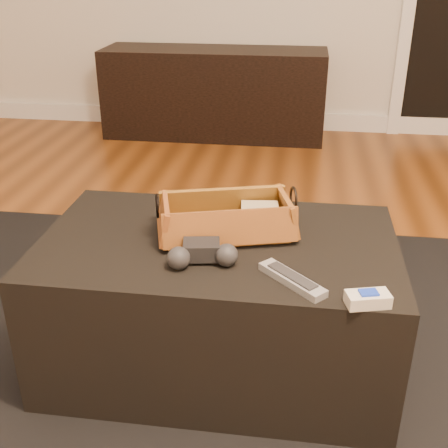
# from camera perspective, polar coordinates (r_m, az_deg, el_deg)

# --- Properties ---
(floor) EXTENTS (5.00, 5.50, 0.01)m
(floor) POSITION_cam_1_polar(r_m,az_deg,el_deg) (1.74, -0.78, -16.13)
(floor) COLOR brown
(floor) RESTS_ON ground
(baseboard) EXTENTS (5.00, 0.04, 0.12)m
(baseboard) POSITION_cam_1_polar(r_m,az_deg,el_deg) (4.16, 4.97, 10.50)
(baseboard) COLOR white
(baseboard) RESTS_ON floor
(media_cabinet) EXTENTS (1.48, 0.45, 0.58)m
(media_cabinet) POSITION_cam_1_polar(r_m,az_deg,el_deg) (3.93, -0.97, 13.15)
(media_cabinet) COLOR black
(media_cabinet) RESTS_ON floor
(area_rug) EXTENTS (2.60, 2.00, 0.01)m
(area_rug) POSITION_cam_1_polar(r_m,az_deg,el_deg) (1.77, -0.80, -14.65)
(area_rug) COLOR black
(area_rug) RESTS_ON floor
(ottoman) EXTENTS (1.00, 0.60, 0.42)m
(ottoman) POSITION_cam_1_polar(r_m,az_deg,el_deg) (1.68, -0.59, -7.96)
(ottoman) COLOR black
(ottoman) RESTS_ON area_rug
(tv_remote) EXTENTS (0.21, 0.12, 0.02)m
(tv_remote) POSITION_cam_1_polar(r_m,az_deg,el_deg) (1.58, -0.39, -0.54)
(tv_remote) COLOR black
(tv_remote) RESTS_ON wicker_basket
(cloth_bundle) EXTENTS (0.11, 0.08, 0.06)m
(cloth_bundle) POSITION_cam_1_polar(r_m,az_deg,el_deg) (1.63, 3.64, 0.98)
(cloth_bundle) COLOR tan
(cloth_bundle) RESTS_ON wicker_basket
(wicker_basket) EXTENTS (0.42, 0.30, 0.14)m
(wicker_basket) POSITION_cam_1_polar(r_m,az_deg,el_deg) (1.59, 0.24, 0.42)
(wicker_basket) COLOR brown
(wicker_basket) RESTS_ON ottoman
(game_controller) EXTENTS (0.19, 0.13, 0.06)m
(game_controller) POSITION_cam_1_polar(r_m,az_deg,el_deg) (1.44, -2.23, -3.05)
(game_controller) COLOR black
(game_controller) RESTS_ON ottoman
(silver_remote) EXTENTS (0.17, 0.17, 0.02)m
(silver_remote) POSITION_cam_1_polar(r_m,az_deg,el_deg) (1.38, 6.92, -5.59)
(silver_remote) COLOR #94969B
(silver_remote) RESTS_ON ottoman
(cream_gadget) EXTENTS (0.11, 0.07, 0.04)m
(cream_gadget) POSITION_cam_1_polar(r_m,az_deg,el_deg) (1.33, 14.40, -7.38)
(cream_gadget) COLOR beige
(cream_gadget) RESTS_ON ottoman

